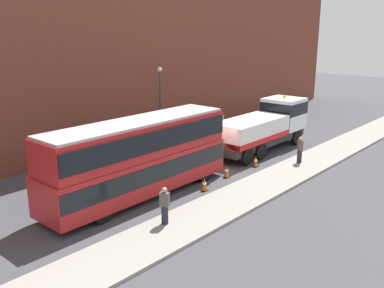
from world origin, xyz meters
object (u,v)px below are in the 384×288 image
object	(u,v)px
traffic_cone_midway	(227,172)
street_lamp	(160,99)
traffic_cone_near_truck	(256,161)
double_decker_bus	(139,155)
pedestrian_onlooker	(165,206)
pedestrian_bystander	(300,150)
traffic_cone_near_bus	(204,185)
recovery_tow_truck	(264,126)

from	to	relation	value
traffic_cone_midway	street_lamp	world-z (taller)	street_lamp
traffic_cone_near_truck	street_lamp	xyz separation A→B (m)	(-0.40, 8.17, 3.13)
double_decker_bus	traffic_cone_midway	xyz separation A→B (m)	(5.31, -1.61, -1.89)
pedestrian_onlooker	pedestrian_bystander	xyz separation A→B (m)	(11.97, -0.17, 0.00)
street_lamp	double_decker_bus	bearing A→B (deg)	-140.39
traffic_cone_near_bus	traffic_cone_near_truck	distance (m)	5.33
recovery_tow_truck	traffic_cone_near_bus	xyz separation A→B (m)	(-9.00, -2.00, -1.42)
pedestrian_bystander	street_lamp	xyz separation A→B (m)	(-2.55, 10.07, 2.49)
traffic_cone_near_bus	traffic_cone_midway	world-z (taller)	same
recovery_tow_truck	street_lamp	size ratio (longest dim) A/B	1.74
double_decker_bus	pedestrian_bystander	bearing A→B (deg)	-20.17
recovery_tow_truck	traffic_cone_near_truck	size ratio (longest dim) A/B	14.10
pedestrian_onlooker	traffic_cone_midway	distance (m)	7.27
traffic_cone_midway	street_lamp	xyz separation A→B (m)	(2.43, 8.01, 3.13)
recovery_tow_truck	traffic_cone_near_truck	distance (m)	4.31
pedestrian_bystander	street_lamp	distance (m)	10.68
traffic_cone_near_bus	traffic_cone_midway	bearing A→B (deg)	8.94
pedestrian_onlooker	traffic_cone_near_bus	xyz separation A→B (m)	(4.49, 1.50, -0.64)
pedestrian_onlooker	traffic_cone_near_truck	bearing A→B (deg)	-14.04
double_decker_bus	street_lamp	distance (m)	10.12
double_decker_bus	traffic_cone_near_bus	distance (m)	3.93
pedestrian_bystander	traffic_cone_midway	xyz separation A→B (m)	(-4.98, 2.06, -0.64)
double_decker_bus	traffic_cone_near_bus	xyz separation A→B (m)	(2.81, -2.00, -1.89)
recovery_tow_truck	double_decker_bus	bearing A→B (deg)	179.47
traffic_cone_near_truck	traffic_cone_near_bus	bearing A→B (deg)	-177.50
pedestrian_bystander	street_lamp	world-z (taller)	street_lamp
recovery_tow_truck	pedestrian_bystander	size ratio (longest dim) A/B	5.94
double_decker_bus	pedestrian_bystander	distance (m)	10.99
double_decker_bus	street_lamp	world-z (taller)	street_lamp
pedestrian_onlooker	traffic_cone_midway	bearing A→B (deg)	-8.89
traffic_cone_near_bus	street_lamp	size ratio (longest dim) A/B	0.12
pedestrian_onlooker	traffic_cone_near_bus	world-z (taller)	pedestrian_onlooker
recovery_tow_truck	traffic_cone_near_truck	world-z (taller)	recovery_tow_truck
recovery_tow_truck	street_lamp	xyz separation A→B (m)	(-4.07, 6.40, 1.71)
recovery_tow_truck	double_decker_bus	size ratio (longest dim) A/B	0.92
recovery_tow_truck	pedestrian_bystander	distance (m)	4.05
double_decker_bus	pedestrian_bystander	size ratio (longest dim) A/B	6.47
double_decker_bus	pedestrian_bystander	world-z (taller)	double_decker_bus
traffic_cone_near_bus	pedestrian_bystander	bearing A→B (deg)	-12.57
double_decker_bus	traffic_cone_midway	size ratio (longest dim) A/B	15.37
traffic_cone_near_truck	street_lamp	distance (m)	8.76
pedestrian_onlooker	traffic_cone_midway	xyz separation A→B (m)	(6.99, 1.89, -0.64)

